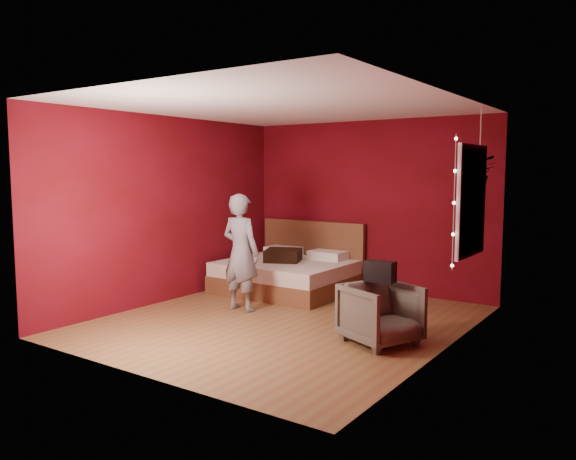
% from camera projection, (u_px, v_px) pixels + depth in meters
% --- Properties ---
extents(floor, '(4.50, 4.50, 0.00)m').
position_uv_depth(floor, '(284.00, 321.00, 6.90)').
color(floor, brown).
rests_on(floor, ground).
extents(room_walls, '(4.04, 4.54, 2.62)m').
position_uv_depth(room_walls, '(284.00, 184.00, 6.72)').
color(room_walls, maroon).
rests_on(room_walls, ground).
extents(window, '(0.05, 0.97, 1.27)m').
position_uv_depth(window, '(471.00, 201.00, 6.37)').
color(window, white).
rests_on(window, room_walls).
extents(fairy_lights, '(0.04, 0.04, 1.45)m').
position_uv_depth(fairy_lights, '(454.00, 203.00, 5.95)').
color(fairy_lights, silver).
rests_on(fairy_lights, room_walls).
extents(bed, '(1.87, 1.59, 1.03)m').
position_uv_depth(bed, '(289.00, 273.00, 8.63)').
color(bed, brown).
rests_on(bed, ground).
extents(person, '(0.57, 0.38, 1.54)m').
position_uv_depth(person, '(241.00, 252.00, 7.36)').
color(person, slate).
rests_on(person, ground).
extents(armchair, '(0.93, 0.92, 0.65)m').
position_uv_depth(armchair, '(381.00, 314.00, 5.96)').
color(armchair, '#565244').
rests_on(armchair, ground).
extents(handbag, '(0.32, 0.16, 0.23)m').
position_uv_depth(handbag, '(380.00, 271.00, 6.02)').
color(handbag, black).
rests_on(handbag, armchair).
extents(throw_pillow, '(0.68, 0.68, 0.18)m').
position_uv_depth(throw_pillow, '(283.00, 255.00, 8.55)').
color(throw_pillow, black).
rests_on(throw_pillow, bed).
extents(hanging_plant, '(0.47, 0.44, 1.00)m').
position_uv_depth(hanging_plant, '(479.00, 173.00, 6.85)').
color(hanging_plant, silver).
rests_on(hanging_plant, room_walls).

